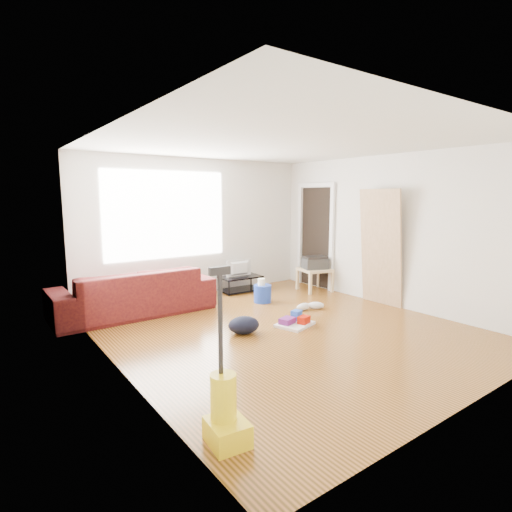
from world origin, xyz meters
TOP-DOWN VIEW (x-y plane):
  - room at (0.07, 0.15)m, footprint 4.51×5.01m
  - sofa at (-1.42, 1.95)m, footprint 2.42×0.94m
  - tv_stand at (0.75, 2.22)m, footprint 0.81×0.49m
  - tv at (0.75, 2.22)m, footprint 0.55×0.07m
  - side_table at (1.95, 1.42)m, footprint 0.64×0.64m
  - printer at (1.95, 1.42)m, footprint 0.55×0.49m
  - bucket at (0.62, 1.33)m, footprint 0.34×0.34m
  - toilet_paper at (0.59, 1.33)m, footprint 0.13×0.13m
  - cleaning_tray at (0.23, 0.05)m, footprint 0.59×0.53m
  - backpack at (-0.55, 0.20)m, footprint 0.50×0.44m
  - sneakers at (0.96, 0.52)m, footprint 0.51×0.26m
  - vacuum at (-2.00, -1.69)m, footprint 0.31×0.34m
  - door_panel at (2.13, 0.07)m, footprint 0.24×0.78m

SIDE VIEW (x-z plane):
  - sofa at x=-1.42m, z-range -0.35..0.35m
  - bucket at x=0.62m, z-range -0.15..0.15m
  - backpack at x=-0.55m, z-range -0.12..0.12m
  - door_panel at x=2.13m, z-range -0.97..0.97m
  - cleaning_tray at x=0.23m, z-range -0.04..0.14m
  - sneakers at x=0.96m, z-range 0.00..0.11m
  - tv_stand at x=0.75m, z-range 0.01..0.31m
  - toilet_paper at x=0.59m, z-range 0.15..0.27m
  - vacuum at x=-2.00m, z-range -0.42..0.91m
  - side_table at x=1.95m, z-range 0.15..0.59m
  - tv at x=0.75m, z-range 0.30..0.61m
  - printer at x=1.95m, z-range 0.44..0.67m
  - room at x=0.07m, z-range 0.00..2.51m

